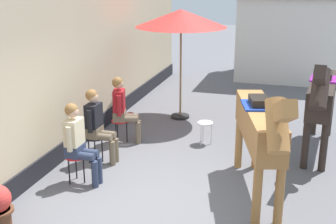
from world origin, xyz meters
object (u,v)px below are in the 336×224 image
seated_visitor_middle (97,122)px  satchel_bag (128,118)px  spare_stool_white (205,125)px  saddled_horse_near (261,127)px  saddled_horse_far (322,96)px  cafe_parasol (181,19)px  seated_visitor_near (78,140)px  seated_visitor_far (122,106)px

seated_visitor_middle → satchel_bag: seated_visitor_middle is taller
spare_stool_white → saddled_horse_near: bearing=-57.8°
seated_visitor_middle → satchel_bag: 2.41m
saddled_horse_near → saddled_horse_far: size_ratio=0.98×
cafe_parasol → seated_visitor_near: bearing=-100.8°
seated_visitor_near → saddled_horse_near: size_ratio=0.47×
saddled_horse_far → seated_visitor_middle: bearing=-158.0°
seated_visitor_far → seated_visitor_near: bearing=-90.2°
saddled_horse_near → satchel_bag: size_ratio=10.46×
seated_visitor_near → satchel_bag: 3.29m
seated_visitor_near → spare_stool_white: seated_visitor_near is taller
seated_visitor_near → satchel_bag: (-0.37, 3.20, -0.68)m
seated_visitor_middle → seated_visitor_far: (0.08, 1.05, 0.00)m
seated_visitor_near → cafe_parasol: cafe_parasol is taller
saddled_horse_far → seated_visitor_far: bearing=-172.1°
spare_stool_white → cafe_parasol: bearing=121.5°
saddled_horse_far → spare_stool_white: saddled_horse_far is taller
seated_visitor_middle → cafe_parasol: 3.45m
cafe_parasol → satchel_bag: cafe_parasol is taller
seated_visitor_far → seated_visitor_middle: bearing=-94.2°
saddled_horse_far → cafe_parasol: bearing=156.4°
seated_visitor_far → saddled_horse_near: bearing=-28.8°
seated_visitor_middle → seated_visitor_far: size_ratio=1.00×
cafe_parasol → spare_stool_white: 2.64m
seated_visitor_middle → saddled_horse_far: size_ratio=0.46×
seated_visitor_far → spare_stool_white: 1.73m
seated_visitor_near → saddled_horse_far: size_ratio=0.46×
seated_visitor_middle → satchel_bag: size_ratio=4.96×
seated_visitor_far → cafe_parasol: (0.72, 1.90, 1.59)m
cafe_parasol → spare_stool_white: bearing=-58.5°
spare_stool_white → saddled_horse_far: bearing=3.6°
saddled_horse_near → cafe_parasol: cafe_parasol is taller
satchel_bag → spare_stool_white: bearing=93.9°
seated_visitor_far → saddled_horse_far: saddled_horse_far is taller
seated_visitor_middle → saddled_horse_far: bearing=22.0°
seated_visitor_near → satchel_bag: seated_visitor_near is taller
seated_visitor_far → saddled_horse_near: (2.90, -1.60, 0.38)m
seated_visitor_middle → cafe_parasol: bearing=74.8°
seated_visitor_far → satchel_bag: seated_visitor_far is taller
saddled_horse_near → spare_stool_white: (-1.25, 1.99, -0.76)m
seated_visitor_near → spare_stool_white: (1.66, 2.35, -0.38)m
seated_visitor_near → seated_visitor_middle: (-0.07, 0.90, 0.00)m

